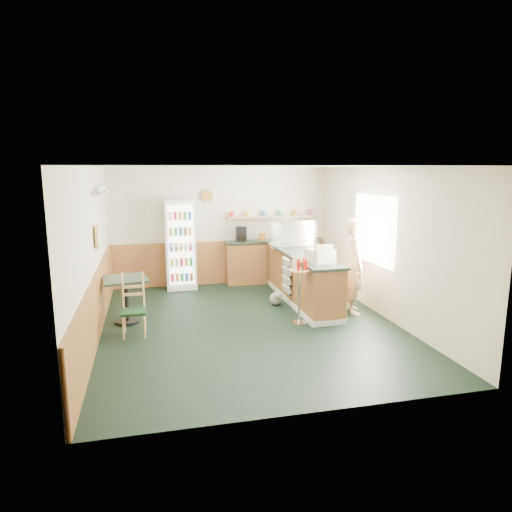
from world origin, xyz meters
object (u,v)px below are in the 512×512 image
object	(u,v)px
condiment_stand	(299,281)
cash_register	(320,256)
cafe_table	(126,291)
display_case	(293,235)
shopkeeper	(354,266)
drinks_fridge	(180,244)
cafe_chair	(133,303)

from	to	relation	value
condiment_stand	cash_register	bearing A→B (deg)	32.86
cash_register	cafe_table	size ratio (longest dim) A/B	0.51
display_case	shopkeeper	distance (m)	1.76
drinks_fridge	condiment_stand	distance (m)	3.42
display_case	cash_register	xyz separation A→B (m)	(0.00, -1.60, -0.15)
display_case	cafe_table	distance (m)	3.67
condiment_stand	cafe_table	distance (m)	3.02
cash_register	cafe_table	world-z (taller)	cash_register
shopkeeper	cafe_chair	xyz separation A→B (m)	(-3.96, -0.21, -0.36)
drinks_fridge	shopkeeper	distance (m)	3.93
condiment_stand	cafe_table	size ratio (longest dim) A/B	1.34
display_case	cafe_table	size ratio (longest dim) A/B	1.14
condiment_stand	display_case	bearing A→B (deg)	75.92
drinks_fridge	display_case	size ratio (longest dim) A/B	2.10
cafe_table	display_case	bearing A→B (deg)	19.07
condiment_stand	cafe_table	bearing A→B (deg)	165.92
cash_register	condiment_stand	bearing A→B (deg)	-160.57
shopkeeper	cafe_chair	size ratio (longest dim) A/B	1.75
shopkeeper	cafe_table	xyz separation A→B (m)	(-4.10, 0.39, -0.32)
cafe_chair	cash_register	bearing A→B (deg)	4.23
cafe_table	cafe_chair	distance (m)	0.62
shopkeeper	cafe_chair	world-z (taller)	shopkeeper
drinks_fridge	cafe_table	xyz separation A→B (m)	(-1.11, -2.16, -0.43)
cafe_table	cafe_chair	bearing A→B (deg)	-76.55
drinks_fridge	condiment_stand	bearing A→B (deg)	-57.85
display_case	cafe_chair	bearing A→B (deg)	-151.32
display_case	condiment_stand	size ratio (longest dim) A/B	0.85
condiment_stand	cafe_table	xyz separation A→B (m)	(-2.92, 0.73, -0.20)
shopkeeper	condiment_stand	size ratio (longest dim) A/B	1.58
cash_register	shopkeeper	distance (m)	0.74
drinks_fridge	cafe_table	bearing A→B (deg)	-117.12
display_case	condiment_stand	distance (m)	2.03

